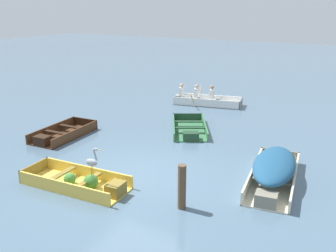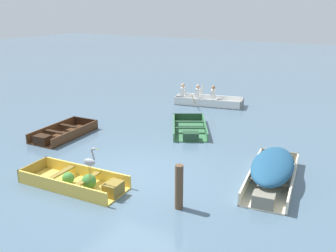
% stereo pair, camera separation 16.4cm
% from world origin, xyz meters
% --- Properties ---
extents(ground_plane, '(80.00, 80.00, 0.00)m').
position_xyz_m(ground_plane, '(0.00, 0.00, 0.00)').
color(ground_plane, slate).
extents(dinghy_yellow_foreground, '(2.89, 1.22, 0.41)m').
position_xyz_m(dinghy_yellow_foreground, '(-0.73, -1.23, 0.14)').
color(dinghy_yellow_foreground, '#E5BC47').
rests_on(dinghy_yellow_foreground, ground).
extents(skiff_green_near_moored, '(2.27, 2.79, 0.31)m').
position_xyz_m(skiff_green_near_moored, '(-0.25, 4.11, 0.10)').
color(skiff_green_near_moored, '#387047').
rests_on(skiff_green_near_moored, ground).
extents(skiff_dark_varnish_mid_moored, '(1.27, 2.49, 0.34)m').
position_xyz_m(skiff_dark_varnish_mid_moored, '(-3.91, 1.34, 0.12)').
color(skiff_dark_varnish_mid_moored, '#4C2D19').
rests_on(skiff_dark_varnish_mid_moored, ground).
extents(skiff_cream_far_moored, '(1.50, 3.21, 0.73)m').
position_xyz_m(skiff_cream_far_moored, '(3.50, 1.45, 0.41)').
color(skiff_cream_far_moored, beige).
rests_on(skiff_cream_far_moored, ground).
extents(rowboat_white_with_crew, '(3.24, 2.18, 0.93)m').
position_xyz_m(rowboat_white_with_crew, '(-1.44, 7.97, 0.23)').
color(rowboat_white_with_crew, white).
rests_on(rowboat_white_with_crew, ground).
extents(heron_on_dinghy, '(0.45, 0.16, 0.84)m').
position_xyz_m(heron_on_dinghy, '(-0.18, -1.35, 0.88)').
color(heron_on_dinghy, olive).
rests_on(heron_on_dinghy, dinghy_yellow_foreground).
extents(mooring_post, '(0.19, 0.19, 1.07)m').
position_xyz_m(mooring_post, '(2.00, -0.87, 0.54)').
color(mooring_post, brown).
rests_on(mooring_post, ground).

